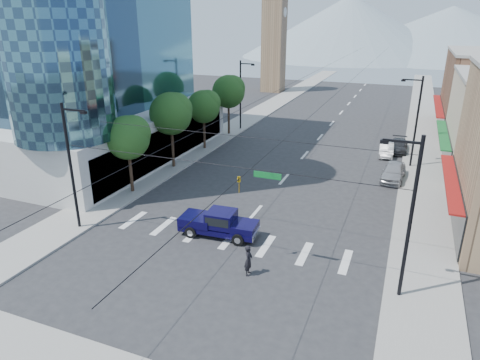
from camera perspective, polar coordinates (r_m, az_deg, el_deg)
The scene contains 19 objects.
ground at distance 28.11m, azimuth -2.23°, elevation -9.31°, with size 160.00×160.00×0.00m, color #28282B.
sidewalk_left at distance 67.40m, azimuth 2.29°, elevation 8.84°, with size 4.00×120.00×0.15m, color gray.
sidewalk_right at distance 63.73m, azimuth 23.19°, elevation 6.47°, with size 4.00×120.00×0.15m, color gray.
office_tower at distance 51.11m, azimuth -24.93°, elevation 19.46°, with size 29.50×27.00×30.00m.
clock_tower at distance 88.28m, azimuth 4.57°, elevation 18.57°, with size 4.80×4.80×20.40m.
mountain_left at distance 173.97m, azimuth 14.38°, elevation 19.27°, with size 80.00×80.00×22.00m, color gray.
mountain_right at distance 182.47m, azimuth 26.23°, elevation 17.28°, with size 90.00×90.00×18.00m, color gray.
tree_near at distance 36.41m, azimuth -14.53°, elevation 5.68°, with size 3.65×3.64×6.71m.
tree_midnear at distance 41.94m, azimuth -9.00°, elevation 8.89°, with size 4.09×4.09×7.52m.
tree_midfar at distance 48.08m, azimuth -4.70°, elevation 9.87°, with size 3.65×3.64×6.71m.
tree_far at distance 54.23m, azimuth -1.38°, elevation 11.83°, with size 4.09×4.09×7.52m.
signal_rig at distance 25.17m, azimuth -2.90°, elevation -1.29°, with size 21.80×0.20×9.00m.
lamp_pole_nw at distance 56.84m, azimuth 0.18°, elevation 11.59°, with size 2.00×0.25×9.00m.
lamp_pole_ne at distance 45.08m, azimuth 22.37°, elevation 7.57°, with size 2.00×0.25×9.00m.
pickup_truck at distance 29.45m, azimuth -2.90°, elevation -5.70°, with size 5.57×2.41×1.85m.
pedestrian at distance 25.21m, azimuth 1.15°, elevation -10.64°, with size 0.69×0.45×1.90m, color black.
parked_car_near at distance 41.81m, azimuth 19.79°, elevation 1.05°, with size 1.93×4.80×1.63m, color #A09FA4.
parked_car_mid at distance 49.16m, azimuth 18.94°, elevation 3.86°, with size 1.43×4.11×1.36m, color silver.
parked_car_far at distance 51.07m, azimuth 20.38°, elevation 4.29°, with size 1.90×4.66×1.35m, color #313033.
Camera 1 is at (10.03, -22.13, 14.14)m, focal length 32.00 mm.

